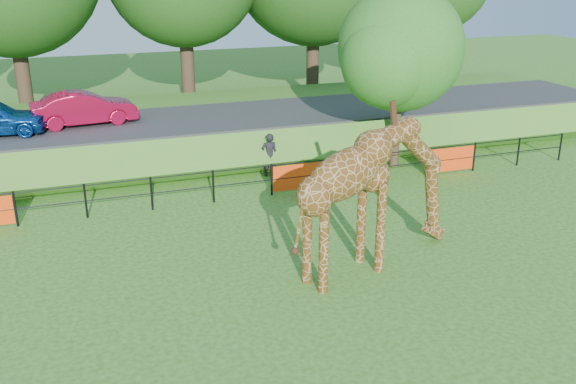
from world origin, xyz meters
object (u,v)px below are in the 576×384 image
Objects in this scene: car_red at (84,108)px; visitor at (269,155)px; giraffe at (377,196)px; tree_east at (402,53)px.

car_red is 2.46× the size of visitor.
tree_east is (4.70, 7.47, 2.38)m from giraffe.
car_red is at bearing 157.18° from tree_east.
car_red is 0.58× the size of tree_east.
tree_east is at bearing -178.34° from visitor.
tree_east reaches higher than giraffe.
giraffe is 1.35× the size of car_red.
visitor is 6.12m from tree_east.
tree_east is at bearing 39.54° from giraffe.
giraffe is 0.79× the size of tree_east.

